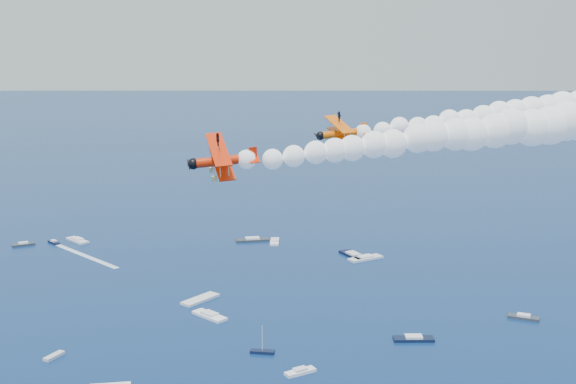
{
  "coord_description": "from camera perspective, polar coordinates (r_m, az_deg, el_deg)",
  "views": [
    {
      "loc": [
        3.2,
        -73.98,
        71.85
      ],
      "look_at": [
        -0.1,
        21.54,
        52.0
      ],
      "focal_mm": 47.2,
      "sensor_mm": 36.0,
      "label": 1
    }
  ],
  "objects": [
    {
      "name": "smoke_trail_trail",
      "position": [
        95.66,
        10.28,
        3.96
      ],
      "size": [
        50.72,
        27.29,
        9.12
      ],
      "primitive_type": null,
      "rotation": [
        0.0,
        0.0,
        3.39
      ],
      "color": "white"
    },
    {
      "name": "biplane_trail",
      "position": [
        89.56,
        -4.82,
        2.37
      ],
      "size": [
        10.47,
        12.34,
        8.6
      ],
      "primitive_type": null,
      "rotation": [
        -0.28,
        0.07,
        3.39
      ],
      "color": "red"
    },
    {
      "name": "spectator_boats",
      "position": [
        201.64,
        -2.24,
        -9.05
      ],
      "size": [
        219.4,
        166.8,
        0.7
      ],
      "color": "black",
      "rests_on": "ground"
    },
    {
      "name": "smoke_trail_lead",
      "position": [
        114.59,
        16.19,
        5.6
      ],
      "size": [
        50.9,
        31.15,
        9.12
      ],
      "primitive_type": null,
      "rotation": [
        0.0,
        0.0,
        3.43
      ],
      "color": "white"
    },
    {
      "name": "boat_wakes",
      "position": [
        171.49,
        -12.22,
        -13.31
      ],
      "size": [
        202.12,
        170.87,
        0.04
      ],
      "color": "white",
      "rests_on": "ground"
    },
    {
      "name": "biplane_lead",
      "position": [
        104.21,
        4.15,
        4.43
      ],
      "size": [
        9.55,
        10.83,
        6.88
      ],
      "primitive_type": null,
      "rotation": [
        -0.18,
        0.07,
        3.43
      ],
      "color": "#F15B05"
    }
  ]
}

